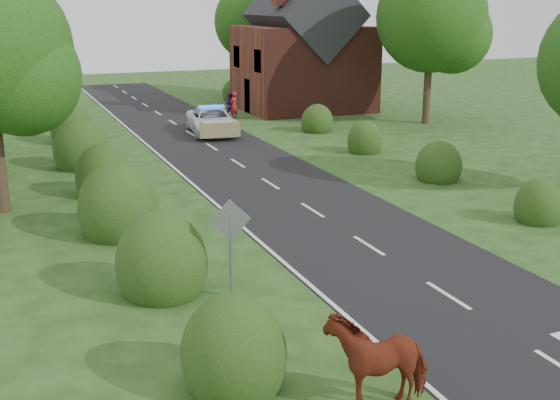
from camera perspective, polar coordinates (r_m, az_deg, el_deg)
name	(u,v)px	position (r m, az deg, el deg)	size (l,w,h in m)	color
ground	(448,296)	(18.11, 13.49, -7.60)	(120.00, 120.00, 0.00)	#203F16
road	(245,168)	(30.86, -2.84, 2.61)	(6.00, 70.00, 0.02)	black
road_markings	(225,182)	(28.45, -4.47, 1.46)	(4.96, 70.00, 0.01)	white
hedgerow_left	(106,183)	(26.04, -13.98, 1.32)	(2.75, 50.41, 3.00)	#1A3B12
hedgerow_right	(422,161)	(30.34, 11.45, 3.12)	(2.10, 45.78, 2.10)	#1A3B12
tree_right_b	(437,22)	(42.76, 12.63, 13.96)	(6.56, 6.40, 9.40)	#332316
tree_right_c	(258,25)	(54.71, -1.80, 14.03)	(6.15, 6.00, 8.58)	#332316
road_sign	(231,234)	(17.01, -4.04, -2.77)	(1.06, 0.08, 2.53)	gray
house	(303,53)	(47.62, 1.89, 11.89)	(8.00, 7.40, 9.17)	maroon
cow	(377,364)	(13.17, 7.86, -13.04)	(1.10, 2.09, 1.48)	maroon
police_van	(212,121)	(39.07, -5.55, 6.41)	(3.02, 5.43, 1.57)	white
pedestrian_red	(234,105)	(44.11, -3.76, 7.69)	(0.61, 0.40, 1.67)	maroon
pedestrian_purple	(230,105)	(44.48, -4.10, 7.70)	(0.77, 0.60, 1.59)	#411555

